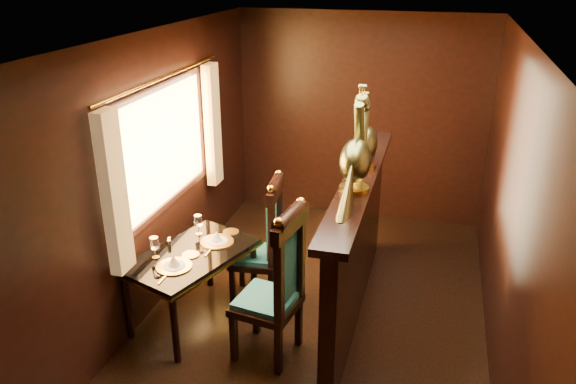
# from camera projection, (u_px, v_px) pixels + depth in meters

# --- Properties ---
(ground) EXTENTS (5.00, 5.00, 0.00)m
(ground) POSITION_uv_depth(u_px,v_px,m) (312.00, 326.00, 5.03)
(ground) COLOR black
(ground) RESTS_ON ground
(room_shell) EXTENTS (3.04, 5.04, 2.52)m
(room_shell) POSITION_uv_depth(u_px,v_px,m) (305.00, 158.00, 4.45)
(room_shell) COLOR black
(room_shell) RESTS_ON ground
(partition) EXTENTS (0.26, 2.70, 1.36)m
(partition) POSITION_uv_depth(u_px,v_px,m) (356.00, 244.00, 4.94)
(partition) COLOR black
(partition) RESTS_ON ground
(dining_table) EXTENTS (1.05, 1.33, 0.88)m
(dining_table) POSITION_uv_depth(u_px,v_px,m) (192.00, 259.00, 4.89)
(dining_table) COLOR black
(dining_table) RESTS_ON ground
(chair_left) EXTENTS (0.56, 0.58, 1.37)m
(chair_left) POSITION_uv_depth(u_px,v_px,m) (281.00, 282.00, 4.38)
(chair_left) COLOR black
(chair_left) RESTS_ON ground
(chair_right) EXTENTS (0.50, 0.52, 1.26)m
(chair_right) POSITION_uv_depth(u_px,v_px,m) (267.00, 238.00, 5.18)
(chair_right) COLOR black
(chair_right) RESTS_ON ground
(peacock_left) EXTENTS (0.25, 0.68, 0.80)m
(peacock_left) POSITION_uv_depth(u_px,v_px,m) (356.00, 142.00, 4.23)
(peacock_left) COLOR #1B5336
(peacock_left) RESTS_ON partition
(peacock_right) EXTENTS (0.22, 0.60, 0.71)m
(peacock_right) POSITION_uv_depth(u_px,v_px,m) (366.00, 129.00, 4.73)
(peacock_right) COLOR #1B5336
(peacock_right) RESTS_ON partition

